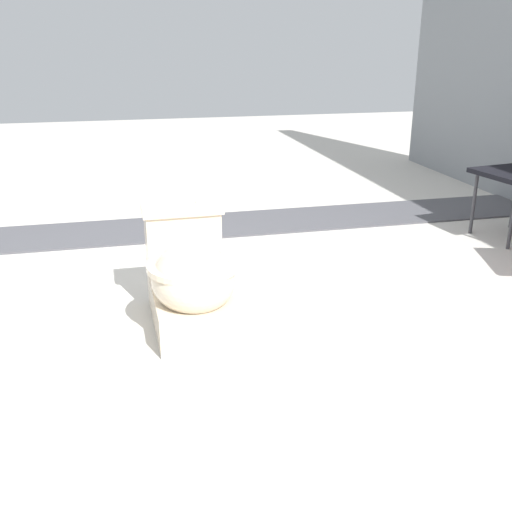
% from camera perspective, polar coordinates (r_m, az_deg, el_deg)
% --- Properties ---
extents(ground_plane, '(14.00, 14.00, 0.00)m').
position_cam_1_polar(ground_plane, '(3.01, -8.18, -4.14)').
color(ground_plane, beige).
extents(gravel_strip, '(0.56, 8.00, 0.01)m').
position_cam_1_polar(gravel_strip, '(4.15, -2.91, 3.02)').
color(gravel_strip, '#4C4C51').
rests_on(gravel_strip, ground).
extents(toilet, '(0.64, 0.40, 0.52)m').
position_cam_1_polar(toilet, '(2.66, -6.27, -2.15)').
color(toilet, beige).
rests_on(toilet, ground).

